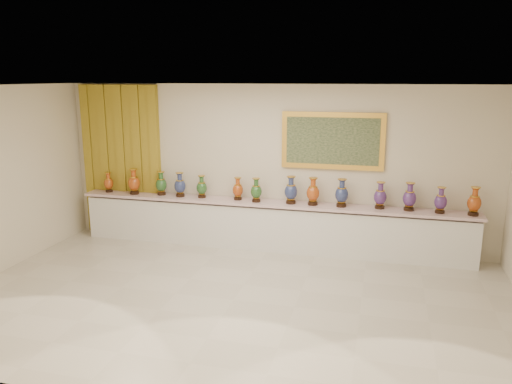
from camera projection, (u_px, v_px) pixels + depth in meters
ground at (233, 300)px, 7.14m from camera, size 8.00×8.00×0.00m
room at (153, 158)px, 9.67m from camera, size 8.00×8.00×8.00m
counter at (269, 226)px, 9.19m from camera, size 7.28×0.48×0.90m
vase_0 at (109, 183)px, 9.82m from camera, size 0.19×0.19×0.39m
vase_1 at (134, 183)px, 9.63m from camera, size 0.25×0.25×0.49m
vase_2 at (161, 184)px, 9.57m from camera, size 0.25×0.25×0.46m
vase_3 at (180, 186)px, 9.43m from camera, size 0.26×0.26×0.46m
vase_4 at (202, 188)px, 9.36m from camera, size 0.24×0.24×0.42m
vase_5 at (238, 190)px, 9.19m from camera, size 0.22×0.22×0.42m
vase_6 at (256, 191)px, 9.04m from camera, size 0.23×0.23×0.44m
vase_7 at (291, 191)px, 8.91m from camera, size 0.28×0.28×0.50m
vase_8 at (313, 193)px, 8.81m from camera, size 0.25×0.25×0.49m
vase_9 at (342, 194)px, 8.69m from camera, size 0.28×0.28×0.50m
vase_10 at (380, 197)px, 8.58m from camera, size 0.27×0.27×0.47m
vase_11 at (410, 198)px, 8.45m from camera, size 0.27×0.27×0.48m
vase_12 at (441, 201)px, 8.29m from camera, size 0.21×0.21×0.44m
vase_13 at (474, 203)px, 8.14m from camera, size 0.26×0.26×0.48m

